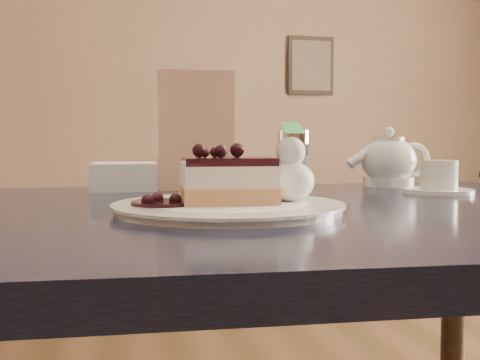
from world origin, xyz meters
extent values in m
cube|color=#956F4F|center=(0.00, 5.00, 1.50)|extent=(8.00, 0.02, 3.00)
cube|color=black|center=(1.80, 4.97, 1.60)|extent=(0.45, 0.03, 0.55)
cube|color=#1F223F|center=(-0.01, 0.38, 0.79)|extent=(1.35, 0.94, 0.04)
cylinder|color=white|center=(-0.01, 0.32, 0.81)|extent=(0.32, 0.32, 0.01)
cube|color=#E49F5F|center=(-0.01, 0.32, 0.83)|extent=(0.14, 0.10, 0.02)
cube|color=white|center=(-0.01, 0.32, 0.86)|extent=(0.13, 0.10, 0.03)
cube|color=black|center=(-0.01, 0.32, 0.88)|extent=(0.13, 0.10, 0.01)
ellipsoid|color=white|center=(0.08, 0.33, 0.85)|extent=(0.07, 0.07, 0.06)
cylinder|color=black|center=(-0.10, 0.32, 0.82)|extent=(0.09, 0.09, 0.01)
cylinder|color=white|center=(0.44, 0.52, 0.81)|extent=(0.13, 0.13, 0.01)
cylinder|color=white|center=(0.44, 0.52, 0.84)|extent=(0.07, 0.07, 0.05)
ellipsoid|color=white|center=(0.42, 0.69, 0.86)|extent=(0.12, 0.12, 0.10)
cylinder|color=white|center=(0.42, 0.69, 0.92)|extent=(0.06, 0.06, 0.01)
cylinder|color=white|center=(0.34, 0.69, 0.86)|extent=(0.07, 0.02, 0.05)
cube|color=white|center=(0.00, 0.70, 0.93)|extent=(0.15, 0.04, 0.24)
cylinder|color=white|center=(0.20, 0.66, 0.85)|extent=(0.06, 0.06, 0.09)
cylinder|color=silver|center=(0.20, 0.66, 0.91)|extent=(0.06, 0.06, 0.03)
cube|color=white|center=(-0.14, 0.73, 0.84)|extent=(0.14, 0.14, 0.05)
camera|label=1|loc=(-0.19, -0.49, 0.91)|focal=45.00mm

